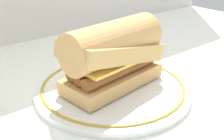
% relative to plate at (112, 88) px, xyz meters
% --- Properties ---
extents(ground_plane, '(1.50, 1.50, 0.00)m').
position_rel_plate_xyz_m(ground_plane, '(0.00, -0.04, -0.01)').
color(ground_plane, white).
extents(plate, '(0.29, 0.29, 0.01)m').
position_rel_plate_xyz_m(plate, '(0.00, 0.00, 0.00)').
color(plate, white).
rests_on(plate, ground_plane).
extents(sausage_sandwich, '(0.20, 0.11, 0.12)m').
position_rel_plate_xyz_m(sausage_sandwich, '(-0.00, -0.00, 0.07)').
color(sausage_sandwich, tan).
rests_on(sausage_sandwich, plate).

